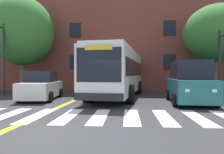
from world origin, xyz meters
The scene contains 11 objects.
ground_plane centered at (0.00, 0.00, 0.00)m, with size 120.00×120.00×0.00m, color #303033.
crosswalk centered at (-0.12, 2.82, 0.00)m, with size 15.72×3.82×0.01m.
lane_line_yellow_inner centered at (-1.36, 16.82, 0.00)m, with size 0.12×36.00×0.01m, color gold.
lane_line_yellow_outer centered at (-1.20, 16.82, 0.00)m, with size 0.12×36.00×0.01m, color gold.
city_bus centered at (1.30, 10.09, 1.80)m, with size 3.56×11.30×3.30m.
car_white_near_lane centered at (-3.51, 7.88, 0.84)m, with size 2.49×4.67×1.83m.
car_teal_far_lane centered at (5.58, 7.20, 1.12)m, with size 2.35×4.87×2.39m.
car_red_behind_bus centered at (2.07, 19.24, 0.87)m, with size 2.07×4.21×1.90m.
street_tree_curbside_large centered at (8.83, 12.40, 4.82)m, with size 6.55×6.80×7.09m.
street_tree_curbside_small centered at (-7.33, 12.47, 5.35)m, with size 7.55×7.62×8.33m.
building_facade centered at (1.15, 18.50, 5.54)m, with size 33.36×7.14×11.07m.
Camera 1 is at (2.56, -5.58, 1.69)m, focal length 35.00 mm.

